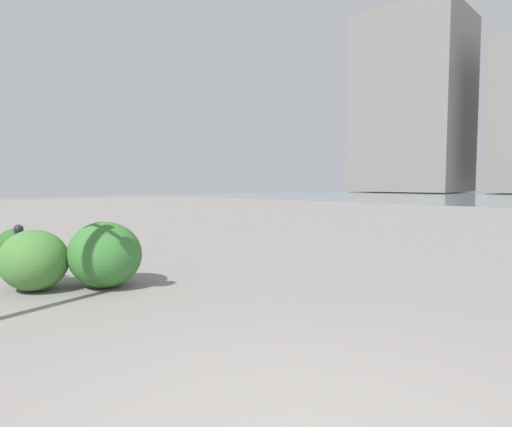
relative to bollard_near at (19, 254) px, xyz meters
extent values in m
cube|color=gray|center=(20.08, -63.01, 12.35)|extent=(14.42, 13.41, 25.59)
cylinder|color=#232328|center=(0.00, 0.00, -0.07)|extent=(0.12, 0.12, 0.76)
sphere|color=#232328|center=(0.00, 0.00, 0.35)|extent=(0.13, 0.13, 0.13)
ellipsoid|color=#477F38|center=(-0.46, -0.01, -0.04)|extent=(0.96, 0.87, 0.82)
ellipsoid|color=#387533|center=(-1.00, -0.74, 0.01)|extent=(1.07, 0.96, 0.91)
ellipsoid|color=#2D6628|center=(2.57, -0.86, -0.17)|extent=(0.65, 0.58, 0.55)
camera|label=1|loc=(-6.56, 2.40, 1.01)|focal=31.03mm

